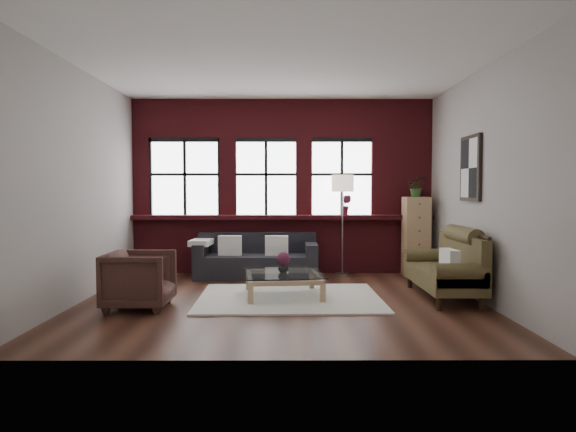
{
  "coord_description": "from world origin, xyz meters",
  "views": [
    {
      "loc": [
        0.08,
        -7.06,
        1.54
      ],
      "look_at": [
        0.1,
        0.6,
        1.15
      ],
      "focal_mm": 32.0,
      "sensor_mm": 36.0,
      "label": 1
    }
  ],
  "objects_px": {
    "armchair": "(140,280)",
    "dark_sofa": "(257,256)",
    "coffee_table": "(283,285)",
    "drawer_chest": "(416,236)",
    "floor_lamp": "(342,221)",
    "vintage_settee": "(443,264)",
    "vase": "(283,267)"
  },
  "relations": [
    {
      "from": "coffee_table",
      "to": "floor_lamp",
      "type": "bearing_deg",
      "value": 61.22
    },
    {
      "from": "vase",
      "to": "drawer_chest",
      "type": "bearing_deg",
      "value": 37.94
    },
    {
      "from": "armchair",
      "to": "drawer_chest",
      "type": "height_order",
      "value": "drawer_chest"
    },
    {
      "from": "dark_sofa",
      "to": "vintage_settee",
      "type": "xyz_separation_m",
      "value": [
        2.75,
        -1.72,
        0.1
      ]
    },
    {
      "from": "dark_sofa",
      "to": "armchair",
      "type": "distance_m",
      "value": 2.75
    },
    {
      "from": "dark_sofa",
      "to": "armchair",
      "type": "xyz_separation_m",
      "value": [
        -1.38,
        -2.38,
        -0.01
      ]
    },
    {
      "from": "vintage_settee",
      "to": "drawer_chest",
      "type": "xyz_separation_m",
      "value": [
        0.1,
        1.9,
        0.22
      ]
    },
    {
      "from": "vintage_settee",
      "to": "vase",
      "type": "xyz_separation_m",
      "value": [
        -2.27,
        0.05,
        -0.05
      ]
    },
    {
      "from": "coffee_table",
      "to": "vase",
      "type": "distance_m",
      "value": 0.26
    },
    {
      "from": "dark_sofa",
      "to": "armchair",
      "type": "bearing_deg",
      "value": -120.02
    },
    {
      "from": "vintage_settee",
      "to": "armchair",
      "type": "height_order",
      "value": "vintage_settee"
    },
    {
      "from": "coffee_table",
      "to": "drawer_chest",
      "type": "height_order",
      "value": "drawer_chest"
    },
    {
      "from": "vase",
      "to": "vintage_settee",
      "type": "bearing_deg",
      "value": -1.39
    },
    {
      "from": "vase",
      "to": "coffee_table",
      "type": "bearing_deg",
      "value": 0.0
    },
    {
      "from": "coffee_table",
      "to": "floor_lamp",
      "type": "distance_m",
      "value": 2.33
    },
    {
      "from": "floor_lamp",
      "to": "vintage_settee",
      "type": "bearing_deg",
      "value": -58.44
    },
    {
      "from": "drawer_chest",
      "to": "coffee_table",
      "type": "bearing_deg",
      "value": -142.06
    },
    {
      "from": "armchair",
      "to": "vase",
      "type": "xyz_separation_m",
      "value": [
        1.86,
        0.71,
        0.06
      ]
    },
    {
      "from": "vintage_settee",
      "to": "armchair",
      "type": "bearing_deg",
      "value": -170.94
    },
    {
      "from": "drawer_chest",
      "to": "dark_sofa",
      "type": "bearing_deg",
      "value": -176.43
    },
    {
      "from": "armchair",
      "to": "vase",
      "type": "relative_size",
      "value": 5.21
    },
    {
      "from": "armchair",
      "to": "dark_sofa",
      "type": "bearing_deg",
      "value": -29.92
    },
    {
      "from": "armchair",
      "to": "vase",
      "type": "height_order",
      "value": "armchair"
    },
    {
      "from": "coffee_table",
      "to": "vase",
      "type": "xyz_separation_m",
      "value": [
        -0.0,
        0.0,
        0.26
      ]
    },
    {
      "from": "vintage_settee",
      "to": "armchair",
      "type": "xyz_separation_m",
      "value": [
        -4.13,
        -0.66,
        -0.11
      ]
    },
    {
      "from": "vintage_settee",
      "to": "vase",
      "type": "bearing_deg",
      "value": 178.61
    },
    {
      "from": "vintage_settee",
      "to": "floor_lamp",
      "type": "relative_size",
      "value": 0.93
    },
    {
      "from": "vase",
      "to": "floor_lamp",
      "type": "distance_m",
      "value": 2.26
    },
    {
      "from": "dark_sofa",
      "to": "vintage_settee",
      "type": "relative_size",
      "value": 1.17
    },
    {
      "from": "vintage_settee",
      "to": "drawer_chest",
      "type": "relative_size",
      "value": 1.28
    },
    {
      "from": "dark_sofa",
      "to": "coffee_table",
      "type": "xyz_separation_m",
      "value": [
        0.48,
        -1.67,
        -0.21
      ]
    },
    {
      "from": "armchair",
      "to": "vintage_settee",
      "type": "bearing_deg",
      "value": -80.83
    }
  ]
}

